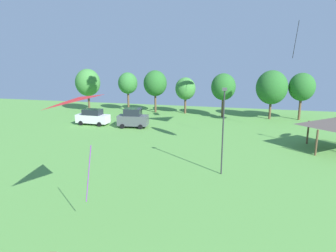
{
  "coord_description": "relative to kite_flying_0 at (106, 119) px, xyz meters",
  "views": [
    {
      "loc": [
        3.56,
        2.3,
        9.44
      ],
      "look_at": [
        0.27,
        15.38,
        6.33
      ],
      "focal_mm": 32.0,
      "sensor_mm": 36.0,
      "label": 1
    }
  ],
  "objects": [
    {
      "name": "kite_flying_11",
      "position": [
        12.1,
        16.2,
        7.41
      ],
      "size": [
        4.14,
        3.65,
        4.87
      ],
      "color": "yellow"
    },
    {
      "name": "treeline_tree_5",
      "position": [
        11.22,
        33.97,
        -1.33
      ],
      "size": [
        4.7,
        4.7,
        7.51
      ],
      "color": "brown",
      "rests_on": "ground"
    },
    {
      "name": "treeline_tree_3",
      "position": [
        -2.47,
        35.53,
        -2.03
      ],
      "size": [
        3.42,
        3.42,
        6.12
      ],
      "color": "brown",
      "rests_on": "ground"
    },
    {
      "name": "kite_flying_0",
      "position": [
        0.0,
        0.0,
        0.0
      ],
      "size": [
        2.85,
        3.73,
        5.23
      ],
      "color": "red"
    },
    {
      "name": "treeline_tree_2",
      "position": [
        -7.73,
        35.34,
        -1.22
      ],
      "size": [
        4.0,
        4.0,
        7.24
      ],
      "color": "brown",
      "rests_on": "ground"
    },
    {
      "name": "light_post_1",
      "position": [
        5.62,
        9.32,
        -2.27
      ],
      "size": [
        0.36,
        0.2,
        7.12
      ],
      "color": "#2D2D33",
      "rests_on": "ground"
    },
    {
      "name": "treeline_tree_1",
      "position": [
        -12.84,
        35.54,
        -1.33
      ],
      "size": [
        3.41,
        3.41,
        6.82
      ],
      "color": "brown",
      "rests_on": "ground"
    },
    {
      "name": "treeline_tree_4",
      "position": [
        3.96,
        33.65,
        -1.4
      ],
      "size": [
        3.83,
        3.83,
        6.98
      ],
      "color": "brown",
      "rests_on": "ground"
    },
    {
      "name": "parked_car_leftmost",
      "position": [
        -13.56,
        23.61,
        -5.13
      ],
      "size": [
        4.72,
        2.06,
        2.24
      ],
      "rotation": [
        0.0,
        0.0,
        -0.02
      ],
      "color": "silver",
      "rests_on": "ground"
    },
    {
      "name": "treeline_tree_0",
      "position": [
        -19.71,
        33.84,
        -1.21
      ],
      "size": [
        4.34,
        4.34,
        7.44
      ],
      "color": "brown",
      "rests_on": "ground"
    },
    {
      "name": "parked_car_second_from_left",
      "position": [
        -7.42,
        23.42,
        -4.97
      ],
      "size": [
        4.22,
        2.43,
        2.63
      ],
      "rotation": [
        0.0,
        0.0,
        0.11
      ],
      "color": "#4C5156",
      "rests_on": "ground"
    },
    {
      "name": "treeline_tree_6",
      "position": [
        15.58,
        34.49,
        -1.22
      ],
      "size": [
        3.84,
        3.84,
        7.16
      ],
      "color": "brown",
      "rests_on": "ground"
    }
  ]
}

